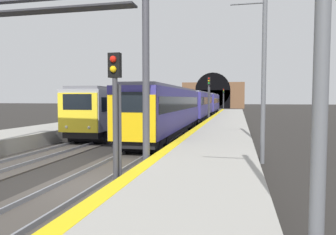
% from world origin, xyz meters
% --- Properties ---
extents(ground_plane, '(320.00, 320.00, 0.00)m').
position_xyz_m(ground_plane, '(0.00, 0.00, 0.00)').
color(ground_plane, '#282623').
extents(platform_right, '(112.00, 4.11, 0.90)m').
position_xyz_m(platform_right, '(0.00, -4.22, 0.45)').
color(platform_right, '#9E9B93').
rests_on(platform_right, ground_plane).
extents(platform_right_edge_strip, '(112.00, 0.50, 0.01)m').
position_xyz_m(platform_right_edge_strip, '(0.00, -2.41, 0.91)').
color(platform_right_edge_strip, yellow).
rests_on(platform_right_edge_strip, platform_right).
extents(track_main_line, '(160.00, 2.95, 0.21)m').
position_xyz_m(track_main_line, '(0.00, 0.00, 0.04)').
color(track_main_line, '#423D38').
rests_on(track_main_line, ground_plane).
extents(train_main_approaching, '(55.94, 2.93, 4.06)m').
position_xyz_m(train_main_approaching, '(32.94, -0.00, 2.31)').
color(train_main_approaching, navy).
rests_on(train_main_approaching, ground_plane).
extents(train_adjacent_platform, '(63.38, 3.36, 4.89)m').
position_xyz_m(train_adjacent_platform, '(39.68, 4.88, 2.29)').
color(train_adjacent_platform, gray).
rests_on(train_adjacent_platform, ground_plane).
extents(railway_signal_near, '(0.39, 0.38, 4.56)m').
position_xyz_m(railway_signal_near, '(-1.06, -1.80, 2.71)').
color(railway_signal_near, '#38383D').
rests_on(railway_signal_near, ground_plane).
extents(railway_signal_mid, '(0.39, 0.38, 5.88)m').
position_xyz_m(railway_signal_mid, '(29.94, -1.80, 3.52)').
color(railway_signal_mid, '#38383D').
rests_on(railway_signal_mid, ground_plane).
extents(railway_signal_far, '(0.39, 0.38, 5.53)m').
position_xyz_m(railway_signal_far, '(69.54, -1.80, 3.33)').
color(railway_signal_far, '#38383D').
rests_on(railway_signal_far, ground_plane).
extents(overhead_signal_gantry, '(0.70, 9.08, 7.62)m').
position_xyz_m(overhead_signal_gantry, '(1.69, 2.44, 5.75)').
color(overhead_signal_gantry, '#3F3F47').
rests_on(overhead_signal_gantry, ground_plane).
extents(tunnel_portal, '(2.22, 19.42, 11.14)m').
position_xyz_m(tunnel_portal, '(89.37, 2.44, 4.11)').
color(tunnel_portal, brown).
rests_on(tunnel_portal, ground_plane).
extents(catenary_mast_near, '(0.22, 1.78, 7.92)m').
position_xyz_m(catenary_mast_near, '(-5.18, -6.65, 4.05)').
color(catenary_mast_near, '#595B60').
rests_on(catenary_mast_near, ground_plane).
extents(catenary_mast_far, '(0.22, 1.72, 8.31)m').
position_xyz_m(catenary_mast_far, '(5.63, -6.65, 4.24)').
color(catenary_mast_far, '#595B60').
rests_on(catenary_mast_far, ground_plane).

